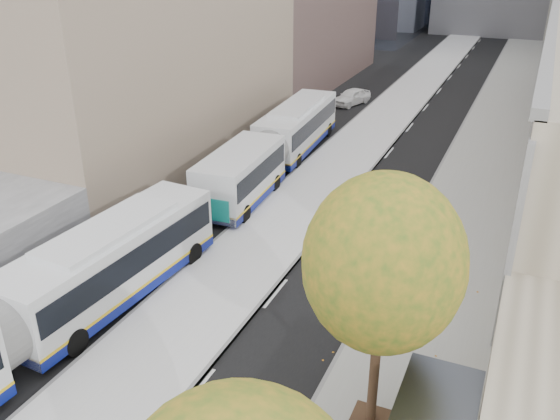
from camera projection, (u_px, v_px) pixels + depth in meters
The scene contains 6 objects.
bus_platform at pixel (352, 152), 38.18m from camera, with size 4.25×150.00×0.15m, color silver.
sidewalk at pixel (480, 170), 35.28m from camera, with size 4.75×150.00×0.08m, color gray.
tree_c at pixel (384, 264), 15.01m from camera, with size 4.20×4.20×7.28m.
bus_near at pixel (31, 314), 19.30m from camera, with size 3.69×17.57×2.91m.
bus_far at pixel (276, 145), 34.89m from camera, with size 3.49×17.25×2.86m.
distant_car at pixel (351, 97), 48.72m from camera, with size 1.55×3.86×1.32m, color white.
Camera 1 is at (6.42, 0.02, 12.85)m, focal length 38.00 mm.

